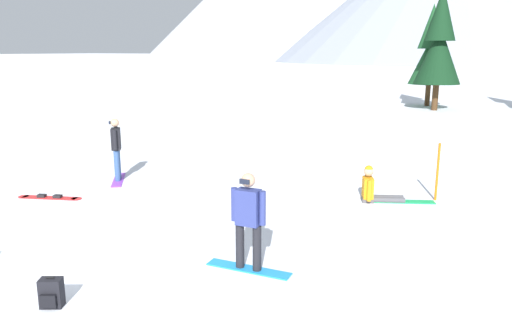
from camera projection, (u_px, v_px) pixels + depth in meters
name	position (u px, v px, depth m)	size (l,w,h in m)	color
ground_plane	(92.00, 255.00, 9.07)	(800.00, 800.00, 0.00)	white
snowboarder_foreground	(248.00, 220.00, 8.27)	(1.53, 0.35, 1.72)	#1E8CD8
snowboarder_midground	(116.00, 148.00, 14.06)	(1.18, 1.44, 1.81)	#993FD8
snowboarder_background	(375.00, 189.00, 12.21)	(1.78, 1.05, 0.92)	#4C4C51
loose_snowboard_near_left	(50.00, 197.00, 12.54)	(1.69, 0.80, 0.09)	red
backpack_black	(51.00, 293.00, 7.20)	(0.38, 0.36, 0.47)	black
trail_marker_pole	(437.00, 172.00, 12.22)	(0.06, 0.06, 1.46)	orange
pine_tree_tall	(439.00, 44.00, 29.93)	(2.80, 2.80, 7.45)	#472D19
pine_tree_slender	(431.00, 51.00, 32.43)	(2.71, 2.71, 6.64)	#472D19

